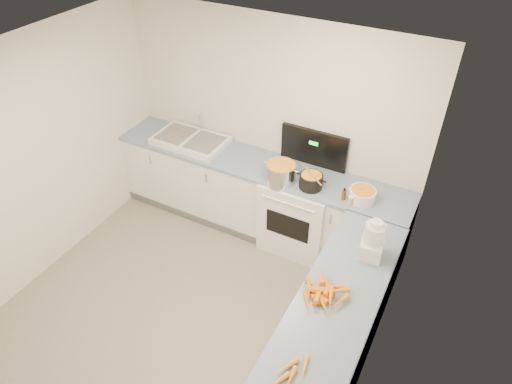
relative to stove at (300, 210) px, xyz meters
The scene contains 19 objects.
floor 1.84m from the stove, 108.07° to the right, with size 3.50×4.00×0.00m, color gray, non-canonical shape.
ceiling 2.69m from the stove, 108.07° to the right, with size 3.50×4.00×0.00m, color silver, non-canonical shape.
wall_back 1.00m from the stove, 150.23° to the left, with size 3.50×2.50×0.00m, color silver, non-canonical shape.
wall_left 2.96m from the stove, 143.77° to the right, with size 4.00×2.50×0.00m, color silver, non-canonical shape.
wall_right 2.21m from the stove, 54.55° to the right, with size 4.00×2.50×0.00m, color silver, non-canonical shape.
counter_back 0.55m from the stove, behind, with size 3.50×0.62×0.94m.
counter_right 1.65m from the stove, 56.99° to the right, with size 0.62×2.20×0.94m.
stove is the anchor object (origin of this frame).
sink 1.54m from the stove, behind, with size 0.86×0.52×0.31m.
steel_pot 0.61m from the stove, 136.24° to the right, with size 0.32×0.32×0.23m, color silver.
black_pot 0.57m from the stove, 39.78° to the right, with size 0.24×0.24×0.17m, color black.
wooden_spoon 0.66m from the stove, 39.78° to the right, with size 0.02×0.02×0.40m, color #AD7A47.
mixing_bowl 0.86m from the stove, ahead, with size 0.27×0.27×0.12m, color white.
extract_bottle 0.75m from the stove, 16.59° to the right, with size 0.05×0.05×0.11m, color #593319.
spice_jar 0.81m from the stove, 18.83° to the right, with size 0.05×0.05×0.09m, color #E5B266.
food_processor 1.40m from the stove, 38.58° to the right, with size 0.22×0.25×0.38m.
carrot_pile 1.67m from the stove, 60.66° to the right, with size 0.39×0.44×0.09m.
peeled_carrots 2.34m from the stove, 68.59° to the right, with size 0.20×0.35×0.04m.
peelings 1.72m from the stove, behind, with size 0.24×0.26×0.01m.
Camera 1 is at (1.96, -2.03, 3.82)m, focal length 32.00 mm.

